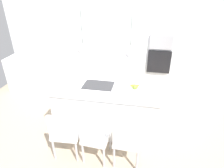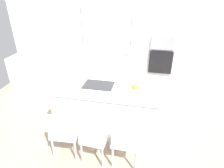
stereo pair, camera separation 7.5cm
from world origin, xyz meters
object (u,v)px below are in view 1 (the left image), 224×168
microwave (161,42)px  chair_middle (95,136)px  chair_far (127,140)px  fruit_bowl (137,89)px  oven (159,62)px  chair_near (65,132)px

microwave → chair_middle: (-1.01, -2.40, -0.91)m
chair_middle → chair_far: size_ratio=1.04×
microwave → chair_middle: microwave is taller
microwave → chair_far: size_ratio=0.63×
fruit_bowl → chair_far: fruit_bowl is taller
fruit_bowl → microwave: 1.78m
oven → chair_near: 2.87m
oven → chair_middle: 2.64m
microwave → chair_near: 2.98m
fruit_bowl → chair_middle: 1.06m
chair_near → chair_far: size_ratio=1.05×
fruit_bowl → chair_middle: (-0.58, -0.73, -0.51)m
oven → microwave: bearing=180.0°
chair_near → chair_middle: (0.49, -0.00, -0.01)m
fruit_bowl → chair_middle: fruit_bowl is taller
oven → chair_near: size_ratio=0.62×
oven → chair_far: 2.48m
fruit_bowl → oven: 1.74m
microwave → chair_near: microwave is taller
microwave → chair_far: (-0.51, -2.40, -0.91)m
chair_near → chair_far: (1.00, 0.01, -0.01)m
oven → chair_far: size_ratio=0.66×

